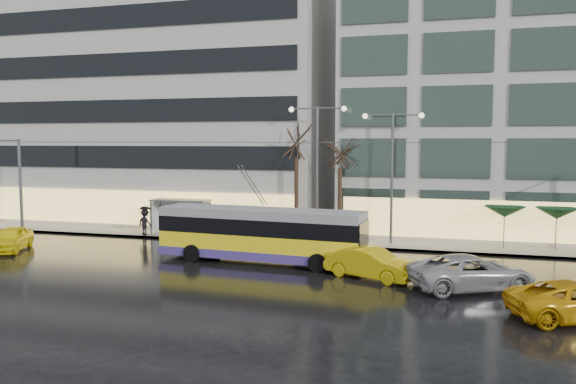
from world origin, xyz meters
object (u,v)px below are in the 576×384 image
at_px(trolleybus, 261,236).
at_px(taxi_a, 10,239).
at_px(street_lamp_near, 317,154).
at_px(bus_shelter, 177,209).

relative_size(trolleybus, taxi_a, 2.71).
xyz_separation_m(trolleybus, street_lamp_near, (1.69, 7.13, 4.49)).
distance_m(street_lamp_near, taxi_a, 20.34).
xyz_separation_m(street_lamp_near, taxi_a, (-17.88, -8.16, -5.23)).
bearing_deg(bus_shelter, street_lamp_near, 0.63).
distance_m(bus_shelter, taxi_a, 11.06).
height_order(trolleybus, taxi_a, trolleybus).
height_order(bus_shelter, taxi_a, bus_shelter).
xyz_separation_m(trolleybus, bus_shelter, (-8.70, 7.02, 0.46)).
bearing_deg(trolleybus, bus_shelter, 141.10).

